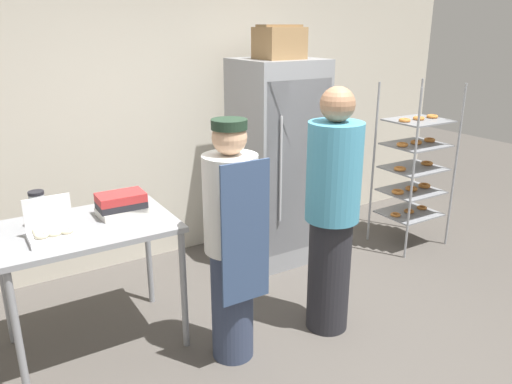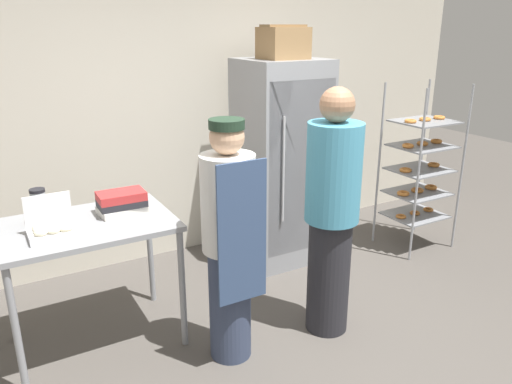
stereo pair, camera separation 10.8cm
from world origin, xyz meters
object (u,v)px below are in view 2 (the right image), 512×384
(binder_stack, at_px, (122,202))
(cardboard_storage_box, at_px, (283,42))
(blender_pitcher, at_px, (40,209))
(person_baker, at_px, (229,241))
(donut_box, at_px, (52,230))
(person_customer, at_px, (332,214))
(refrigerator, at_px, (281,163))
(baking_rack, at_px, (420,169))

(binder_stack, bearing_deg, cardboard_storage_box, 14.66)
(blender_pitcher, height_order, person_baker, person_baker)
(donut_box, xyz_separation_m, person_customer, (1.72, -0.53, -0.05))
(blender_pitcher, bearing_deg, person_baker, -35.69)
(donut_box, xyz_separation_m, blender_pitcher, (-0.03, 0.25, 0.06))
(refrigerator, height_order, donut_box, refrigerator)
(baking_rack, bearing_deg, cardboard_storage_box, 163.88)
(refrigerator, xyz_separation_m, binder_stack, (-1.59, -0.46, 0.05))
(blender_pitcher, height_order, binder_stack, blender_pitcher)
(binder_stack, height_order, person_customer, person_customer)
(person_customer, bearing_deg, donut_box, 162.84)
(person_baker, bearing_deg, baking_rack, 15.73)
(refrigerator, bearing_deg, person_baker, -134.38)
(person_baker, relative_size, person_customer, 0.91)
(baking_rack, xyz_separation_m, donut_box, (-3.39, -0.22, 0.15))
(binder_stack, bearing_deg, person_customer, -30.57)
(cardboard_storage_box, bearing_deg, donut_box, -163.44)
(refrigerator, xyz_separation_m, blender_pitcher, (-2.10, -0.41, 0.08))
(baking_rack, xyz_separation_m, person_customer, (-1.67, -0.75, 0.10))
(baking_rack, bearing_deg, donut_box, -176.37)
(baking_rack, distance_m, person_baker, 2.52)
(blender_pitcher, bearing_deg, donut_box, -83.24)
(binder_stack, bearing_deg, person_baker, -54.02)
(refrigerator, bearing_deg, blender_pitcher, -168.96)
(person_baker, height_order, person_customer, person_customer)
(baking_rack, distance_m, blender_pitcher, 3.43)
(baking_rack, bearing_deg, blender_pitcher, 179.42)
(binder_stack, bearing_deg, refrigerator, 16.17)
(donut_box, height_order, binder_stack, donut_box)
(binder_stack, distance_m, cardboard_storage_box, 1.90)
(refrigerator, xyz_separation_m, person_customer, (-0.35, -1.19, -0.03))
(blender_pitcher, distance_m, binder_stack, 0.52)
(refrigerator, relative_size, baking_rack, 1.15)
(person_baker, xyz_separation_m, person_customer, (0.75, -0.07, 0.06))
(cardboard_storage_box, bearing_deg, binder_stack, -165.34)
(binder_stack, xyz_separation_m, person_customer, (1.24, -0.73, -0.08))
(refrigerator, bearing_deg, baking_rack, -18.61)
(donut_box, height_order, person_customer, person_customer)
(donut_box, distance_m, blender_pitcher, 0.26)
(person_baker, bearing_deg, binder_stack, 125.98)
(cardboard_storage_box, relative_size, person_baker, 0.23)
(blender_pitcher, relative_size, person_baker, 0.15)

